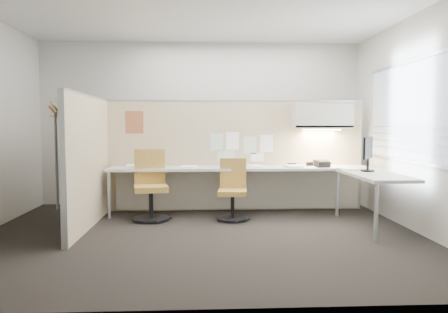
{
  "coord_description": "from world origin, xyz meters",
  "views": [
    {
      "loc": [
        0.01,
        -5.4,
        1.36
      ],
      "look_at": [
        0.33,
        0.8,
        0.92
      ],
      "focal_mm": 35.0,
      "sensor_mm": 36.0,
      "label": 1
    }
  ],
  "objects": [
    {
      "name": "paper_stack_0",
      "position": [
        -1.02,
        1.3,
        0.75
      ],
      "size": [
        0.24,
        0.31,
        0.03
      ],
      "primitive_type": "cube",
      "rotation": [
        0.0,
        0.0,
        0.03
      ],
      "color": "white",
      "rests_on": "desk"
    },
    {
      "name": "phone",
      "position": [
        1.85,
        1.17,
        0.78
      ],
      "size": [
        0.24,
        0.22,
        0.12
      ],
      "rotation": [
        0.0,
        0.0,
        0.16
      ],
      "color": "black",
      "rests_on": "desk"
    },
    {
      "name": "window_pane",
      "position": [
        2.73,
        0.0,
        1.55
      ],
      "size": [
        0.01,
        2.8,
        1.3
      ],
      "primitive_type": "cube",
      "color": "#919CA9",
      "rests_on": "wall_right"
    },
    {
      "name": "coat_hook",
      "position": [
        -1.58,
        -0.5,
        1.42
      ],
      "size": [
        0.18,
        0.44,
        1.34
      ],
      "color": "silver",
      "rests_on": "partition_left"
    },
    {
      "name": "poster",
      "position": [
        -1.05,
        1.57,
        1.42
      ],
      "size": [
        0.28,
        0.0,
        0.35
      ],
      "primitive_type": "cube",
      "color": "#DA591B",
      "rests_on": "partition_back"
    },
    {
      "name": "monitor",
      "position": [
        2.3,
        0.48,
        1.0
      ],
      "size": [
        0.27,
        0.39,
        0.47
      ],
      "rotation": [
        0.0,
        0.0,
        0.98
      ],
      "color": "black",
      "rests_on": "desk"
    },
    {
      "name": "stapler",
      "position": [
        1.42,
        1.33,
        0.76
      ],
      "size": [
        0.15,
        0.07,
        0.05
      ],
      "primitive_type": "cube",
      "rotation": [
        0.0,
        0.0,
        -0.24
      ],
      "color": "black",
      "rests_on": "desk"
    },
    {
      "name": "overhead_bin",
      "position": [
        1.9,
        1.39,
        1.51
      ],
      "size": [
        0.9,
        0.36,
        0.38
      ],
      "primitive_type": "cube",
      "color": "beige",
      "rests_on": "partition_back"
    },
    {
      "name": "paper_stack_1",
      "position": [
        -0.19,
        1.25,
        0.74
      ],
      "size": [
        0.29,
        0.34,
        0.02
      ],
      "primitive_type": "cube",
      "rotation": [
        0.0,
        0.0,
        -0.22
      ],
      "color": "white",
      "rests_on": "desk"
    },
    {
      "name": "paper_stack_4",
      "position": [
        1.41,
        1.18,
        0.74
      ],
      "size": [
        0.29,
        0.34,
        0.03
      ],
      "primitive_type": "cube",
      "rotation": [
        0.0,
        0.0,
        0.22
      ],
      "color": "white",
      "rests_on": "desk"
    },
    {
      "name": "wall_front",
      "position": [
        0.0,
        -2.25,
        1.4
      ],
      "size": [
        5.5,
        0.02,
        2.8
      ],
      "primitive_type": "cube",
      "color": "beige",
      "rests_on": "ground"
    },
    {
      "name": "wall_back",
      "position": [
        0.0,
        2.25,
        1.4
      ],
      "size": [
        5.5,
        0.02,
        2.8
      ],
      "primitive_type": "cube",
      "color": "beige",
      "rests_on": "ground"
    },
    {
      "name": "chair_right",
      "position": [
        0.46,
        0.86,
        0.41
      ],
      "size": [
        0.46,
        0.47,
        0.87
      ],
      "rotation": [
        0.0,
        0.0,
        -0.11
      ],
      "color": "black",
      "rests_on": "floor"
    },
    {
      "name": "partition_left",
      "position": [
        -1.5,
        0.5,
        0.88
      ],
      "size": [
        0.06,
        2.2,
        1.75
      ],
      "primitive_type": "cube",
      "color": "tan",
      "rests_on": "floor"
    },
    {
      "name": "pinned_papers",
      "position": [
        0.63,
        1.57,
        1.03
      ],
      "size": [
        1.01,
        0.0,
        0.47
      ],
      "color": "#8CBF8C",
      "rests_on": "partition_back"
    },
    {
      "name": "wall_right",
      "position": [
        2.75,
        0.0,
        1.4
      ],
      "size": [
        0.02,
        4.5,
        2.8
      ],
      "primitive_type": "cube",
      "color": "beige",
      "rests_on": "ground"
    },
    {
      "name": "ceiling",
      "position": [
        0.0,
        0.0,
        2.8
      ],
      "size": [
        5.5,
        4.5,
        0.01
      ],
      "primitive_type": "cube",
      "color": "white",
      "rests_on": "wall_back"
    },
    {
      "name": "task_light_strip",
      "position": [
        1.9,
        1.39,
        1.3
      ],
      "size": [
        0.6,
        0.06,
        0.02
      ],
      "primitive_type": "cube",
      "color": "#FFEABF",
      "rests_on": "overhead_bin"
    },
    {
      "name": "partition_back",
      "position": [
        0.55,
        1.6,
        0.88
      ],
      "size": [
        4.1,
        0.06,
        1.75
      ],
      "primitive_type": "cube",
      "color": "tan",
      "rests_on": "floor"
    },
    {
      "name": "desk",
      "position": [
        0.93,
        1.13,
        0.6
      ],
      "size": [
        4.0,
        2.07,
        0.73
      ],
      "color": "beige",
      "rests_on": "floor"
    },
    {
      "name": "floor",
      "position": [
        0.0,
        0.0,
        -0.01
      ],
      "size": [
        5.5,
        4.5,
        0.01
      ],
      "primitive_type": "cube",
      "color": "black",
      "rests_on": "ground"
    },
    {
      "name": "chair_left",
      "position": [
        -0.73,
        0.92,
        0.47
      ],
      "size": [
        0.54,
        0.56,
        1.0
      ],
      "rotation": [
        0.0,
        0.0,
        0.18
      ],
      "color": "black",
      "rests_on": "floor"
    },
    {
      "name": "tape_dispenser",
      "position": [
        1.72,
        1.39,
        0.76
      ],
      "size": [
        0.11,
        0.08,
        0.06
      ],
      "primitive_type": "cube",
      "rotation": [
        0.0,
        0.0,
        0.27
      ],
      "color": "black",
      "rests_on": "desk"
    },
    {
      "name": "paper_stack_2",
      "position": [
        0.44,
        1.18,
        0.75
      ],
      "size": [
        0.26,
        0.32,
        0.04
      ],
      "primitive_type": "cube",
      "rotation": [
        0.0,
        0.0,
        0.11
      ],
      "color": "white",
      "rests_on": "desk"
    },
    {
      "name": "paper_stack_5",
      "position": [
        2.12,
        0.74,
        0.74
      ],
      "size": [
        0.29,
        0.34,
        0.02
      ],
      "primitive_type": "cube",
      "rotation": [
        0.0,
        0.0,
        0.23
      ],
      "color": "white",
      "rests_on": "desk"
    },
    {
      "name": "paper_stack_3",
      "position": [
        0.84,
        1.34,
        0.74
      ],
      "size": [
        0.24,
        0.31,
        0.02
      ],
      "primitive_type": "cube",
      "rotation": [
        0.0,
        0.0,
        0.04
      ],
      "color": "white",
      "rests_on": "desk"
    }
  ]
}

